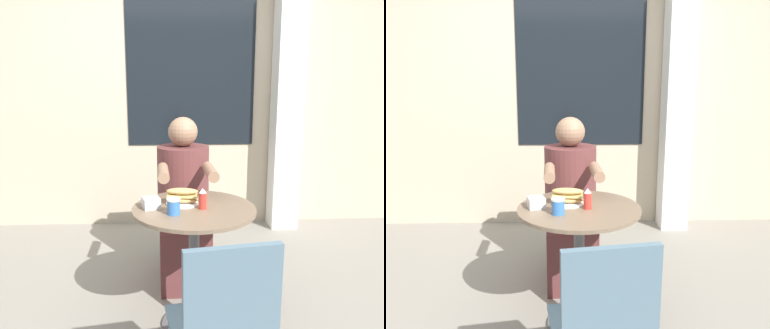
% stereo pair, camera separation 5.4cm
% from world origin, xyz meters
% --- Properties ---
extents(ground_plane, '(8.00, 8.00, 0.00)m').
position_xyz_m(ground_plane, '(0.00, 0.00, 0.00)').
color(ground_plane, gray).
extents(storefront_wall, '(8.00, 0.09, 2.80)m').
position_xyz_m(storefront_wall, '(0.00, 1.75, 1.40)').
color(storefront_wall, '#B7A88E').
rests_on(storefront_wall, ground_plane).
extents(lattice_pillar, '(0.25, 0.25, 2.40)m').
position_xyz_m(lattice_pillar, '(0.98, 1.56, 1.20)').
color(lattice_pillar, silver).
rests_on(lattice_pillar, ground_plane).
extents(cafe_table, '(0.69, 0.69, 0.73)m').
position_xyz_m(cafe_table, '(0.00, 0.00, 0.53)').
color(cafe_table, brown).
rests_on(cafe_table, ground_plane).
extents(diner_chair, '(0.39, 0.39, 0.87)m').
position_xyz_m(diner_chair, '(-0.04, 0.89, 0.52)').
color(diner_chair, slate).
rests_on(diner_chair, ground_plane).
extents(seated_diner, '(0.38, 0.66, 1.18)m').
position_xyz_m(seated_diner, '(-0.04, 0.54, 0.51)').
color(seated_diner, brown).
rests_on(seated_diner, ground_plane).
extents(empty_chair_across, '(0.43, 0.43, 0.87)m').
position_xyz_m(empty_chair_across, '(0.07, -0.74, 0.52)').
color(empty_chair_across, slate).
rests_on(empty_chair_across, ground_plane).
extents(sandwich_on_plate, '(0.19, 0.18, 0.09)m').
position_xyz_m(sandwich_on_plate, '(-0.06, 0.06, 0.77)').
color(sandwich_on_plate, white).
rests_on(sandwich_on_plate, cafe_table).
extents(drink_cup, '(0.07, 0.07, 0.09)m').
position_xyz_m(drink_cup, '(-0.11, -0.11, 0.78)').
color(drink_cup, '#336BB7').
rests_on(drink_cup, cafe_table).
extents(napkin_box, '(0.11, 0.11, 0.06)m').
position_xyz_m(napkin_box, '(-0.24, 0.00, 0.76)').
color(napkin_box, silver).
rests_on(napkin_box, cafe_table).
extents(condiment_bottle, '(0.04, 0.04, 0.12)m').
position_xyz_m(condiment_bottle, '(0.05, -0.03, 0.79)').
color(condiment_bottle, red).
rests_on(condiment_bottle, cafe_table).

